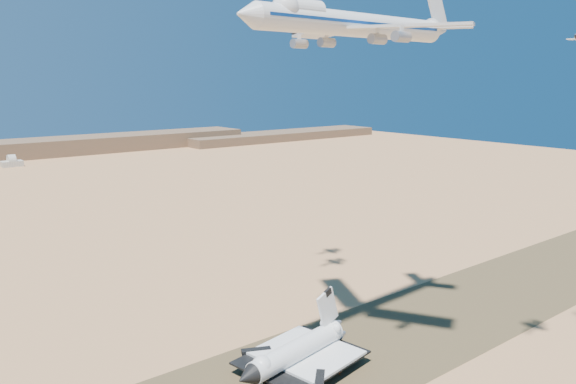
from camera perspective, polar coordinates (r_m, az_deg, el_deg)
ridgeline at (r=661.19m, az=-25.14°, el=3.76°), size 960.00×90.00×18.00m
shuttle at (r=167.11m, az=0.85°, el=-16.05°), size 43.48×31.40×21.38m
carrier_747 at (r=157.81m, az=6.34°, el=16.60°), size 82.63×64.07×20.61m
crew_a at (r=166.58m, az=4.17°, el=-18.10°), size 0.46×0.63×1.59m
crew_b at (r=168.45m, az=4.64°, el=-17.75°), size 0.86×0.84×1.57m
crew_c at (r=168.29m, az=5.28°, el=-17.79°), size 0.83×1.03×1.57m
chase_jet_e at (r=207.67m, az=2.31°, el=15.92°), size 16.30×8.83×4.06m
chase_jet_f at (r=224.31m, az=2.00°, el=15.70°), size 15.29×8.17×3.81m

